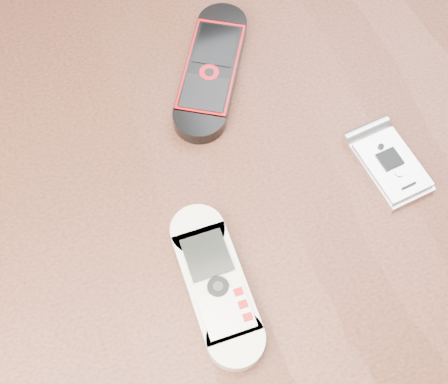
{
  "coord_description": "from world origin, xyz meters",
  "views": [
    {
      "loc": [
        -0.08,
        -0.23,
        1.25
      ],
      "look_at": [
        0.01,
        0.0,
        0.76
      ],
      "focal_mm": 50.0,
      "sensor_mm": 36.0,
      "label": 1
    }
  ],
  "objects": [
    {
      "name": "nokia_white",
      "position": [
        -0.03,
        -0.08,
        0.76
      ],
      "size": [
        0.05,
        0.15,
        0.02
      ],
      "primitive_type": "cube",
      "rotation": [
        0.0,
        0.0,
        -0.02
      ],
      "color": "silver",
      "rests_on": "table"
    },
    {
      "name": "ground",
      "position": [
        0.0,
        0.0,
        0.0
      ],
      "size": [
        4.0,
        4.0,
        0.0
      ],
      "primitive_type": "plane",
      "color": "#472B19",
      "rests_on": "ground"
    },
    {
      "name": "table",
      "position": [
        0.0,
        0.0,
        0.64
      ],
      "size": [
        1.2,
        0.8,
        0.75
      ],
      "color": "black",
      "rests_on": "ground"
    },
    {
      "name": "nokia_black_red",
      "position": [
        0.04,
        0.13,
        0.76
      ],
      "size": [
        0.13,
        0.17,
        0.02
      ],
      "primitive_type": "cube",
      "rotation": [
        0.0,
        0.0,
        -0.54
      ],
      "color": "black",
      "rests_on": "table"
    },
    {
      "name": "motorola_razr",
      "position": [
        0.16,
        -0.02,
        0.76
      ],
      "size": [
        0.06,
        0.09,
        0.01
      ],
      "primitive_type": "cube",
      "rotation": [
        0.0,
        0.0,
        0.11
      ],
      "color": "silver",
      "rests_on": "table"
    }
  ]
}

